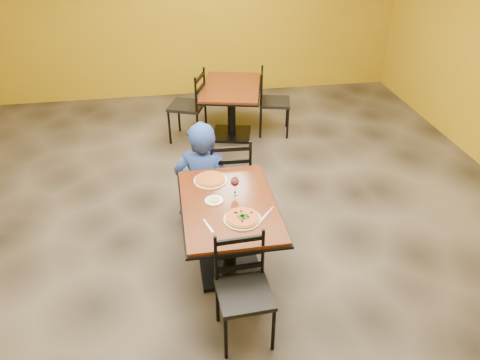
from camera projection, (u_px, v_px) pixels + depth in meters
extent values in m
cube|color=black|center=(223.00, 235.00, 4.78)|extent=(7.00, 8.00, 0.01)
cube|color=#B89314|center=(187.00, 4.00, 7.32)|extent=(7.00, 0.01, 3.00)
cube|color=#612E0F|center=(229.00, 205.00, 3.97)|extent=(0.80, 1.20, 0.03)
cube|color=black|center=(229.00, 207.00, 3.99)|extent=(0.83, 1.23, 0.02)
cylinder|color=black|center=(229.00, 238.00, 4.17)|extent=(0.12, 0.12, 0.66)
cube|color=black|center=(230.00, 267.00, 4.35)|extent=(0.55, 0.55, 0.04)
cube|color=#612E0F|center=(231.00, 87.00, 6.34)|extent=(1.01, 1.30, 0.03)
cube|color=black|center=(231.00, 89.00, 6.35)|extent=(1.05, 1.33, 0.02)
cylinder|color=black|center=(232.00, 112.00, 6.53)|extent=(0.12, 0.12, 0.66)
cube|color=black|center=(232.00, 134.00, 6.72)|extent=(0.63, 0.63, 0.04)
imported|color=navy|center=(202.00, 174.00, 4.71)|extent=(0.65, 0.49, 1.15)
cylinder|color=white|center=(242.00, 219.00, 3.77)|extent=(0.31, 0.31, 0.01)
cylinder|color=maroon|center=(242.00, 218.00, 3.76)|extent=(0.28, 0.28, 0.02)
cylinder|color=white|center=(210.00, 180.00, 4.27)|extent=(0.31, 0.31, 0.01)
cylinder|color=orange|center=(210.00, 179.00, 4.26)|extent=(0.28, 0.28, 0.02)
cylinder|color=white|center=(214.00, 201.00, 3.99)|extent=(0.16, 0.16, 0.01)
cylinder|color=tan|center=(214.00, 200.00, 3.99)|extent=(0.09, 0.09, 0.01)
cube|color=silver|center=(208.00, 226.00, 3.70)|extent=(0.07, 0.19, 0.00)
cube|color=silver|center=(268.00, 213.00, 3.84)|extent=(0.15, 0.17, 0.00)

